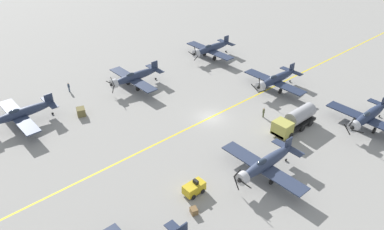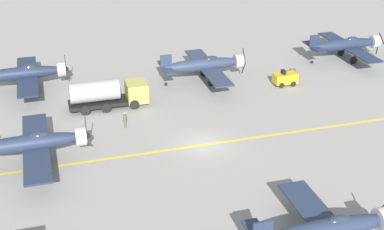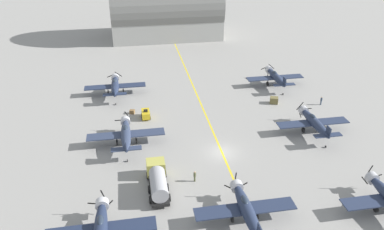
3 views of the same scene
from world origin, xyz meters
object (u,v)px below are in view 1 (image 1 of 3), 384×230
Objects in this scene: airplane_mid_right at (134,77)px; airplane_near_right at (211,49)px; fuel_tanker at (295,120)px; supply_crate_by_tanker at (194,211)px; airplane_far_right at (20,114)px; tow_tractor at (194,188)px; supply_crate_mid_lane at (81,112)px; airplane_mid_left at (265,164)px; ground_crew_walking at (69,87)px; airplane_near_center at (276,79)px; ground_crew_inspecting at (264,112)px; airplane_near_left at (368,116)px.

airplane_near_right is at bearing -92.89° from airplane_mid_right.
supply_crate_by_tanker is (-2.69, 22.03, -1.15)m from fuel_tanker.
airplane_near_right reaches higher than airplane_far_right.
supply_crate_mid_lane is (24.51, 1.76, -0.18)m from tow_tractor.
airplane_mid_left reaches higher than fuel_tanker.
airplane_far_right is 29.36m from tow_tractor.
fuel_tanker reaches higher than tow_tractor.
ground_crew_walking is at bearing 30.83° from fuel_tanker.
tow_tractor is at bearing -172.62° from airplane_far_right.
airplane_mid_right is 1.50× the size of fuel_tanker.
airplane_near_center is 1.00× the size of airplane_near_right.
airplane_far_right is at bearing 73.20° from airplane_near_right.
airplane_mid_right is 19.18m from airplane_near_right.
airplane_near_center reaches higher than ground_crew_inspecting.
airplane_near_left is 48.34m from ground_crew_walking.
ground_crew_walking is 1.11× the size of supply_crate_mid_lane.
airplane_mid_right reaches higher than ground_crew_inspecting.
ground_crew_inspecting is 1.89× the size of supply_crate_by_tanker.
airplane_near_center reaches higher than airplane_mid_left.
ground_crew_walking is (36.58, 8.00, -1.11)m from airplane_mid_left.
ground_crew_inspecting is at bearing -69.97° from supply_crate_by_tanker.
tow_tractor reaches higher than ground_crew_inspecting.
airplane_near_right is 39.96m from tow_tractor.
fuel_tanker is 5.41× the size of supply_crate_mid_lane.
ground_crew_inspecting is (8.90, -10.73, -1.13)m from airplane_mid_left.
ground_crew_walking is at bearing -4.02° from supply_crate_by_tanker.
fuel_tanker is (-27.13, 9.08, -0.50)m from airplane_near_right.
fuel_tanker is (-27.37, -29.53, -0.50)m from airplane_far_right.
airplane_near_left is 28.86m from tow_tractor.
airplane_near_right reaches higher than supply_crate_mid_lane.
tow_tractor is 33.07m from ground_crew_walking.
airplane_near_center is 23.44m from airplane_mid_left.
airplane_near_right is 30.92m from supply_crate_mid_lane.
tow_tractor is 3.03× the size of supply_crate_by_tanker.
airplane_near_left is 1.00× the size of airplane_near_center.
airplane_near_right reaches higher than tow_tractor.
supply_crate_by_tanker is 26.87m from supply_crate_mid_lane.
ground_crew_inspecting is at bearing -132.53° from supply_crate_mid_lane.
airplane_near_center is 24.60m from airplane_mid_right.
airplane_mid_right is 11.90m from supply_crate_mid_lane.
airplane_near_left is at bearing -143.99° from airplane_far_right.
ground_crew_walking reaches higher than ground_crew_inspecting.
airplane_mid_right is at bearing 42.87° from airplane_near_center.
airplane_mid_right reaches higher than supply_crate_mid_lane.
ground_crew_walking is at bearing 28.85° from airplane_near_left.
tow_tractor is at bearing 155.21° from airplane_mid_right.
supply_crate_mid_lane is at bearing 41.87° from fuel_tanker.
fuel_tanker is at bearing -170.89° from ground_crew_inspecting.
airplane_far_right is 1.00× the size of airplane_mid_right.
airplane_far_right is at bearing 47.17° from fuel_tanker.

